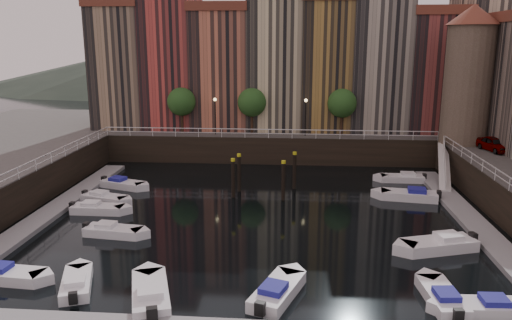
# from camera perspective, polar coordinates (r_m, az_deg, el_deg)

# --- Properties ---
(ground) EXTENTS (200.00, 200.00, 0.00)m
(ground) POSITION_cam_1_polar(r_m,az_deg,el_deg) (39.69, 0.12, -6.10)
(ground) COLOR black
(ground) RESTS_ON ground
(quay_far) EXTENTS (80.00, 20.00, 3.00)m
(quay_far) POSITION_cam_1_polar(r_m,az_deg,el_deg) (64.45, 1.91, 2.90)
(quay_far) COLOR black
(quay_far) RESTS_ON ground
(dock_left) EXTENTS (2.00, 28.00, 0.35)m
(dock_left) POSITION_cam_1_polar(r_m,az_deg,el_deg) (43.05, -22.13, -5.31)
(dock_left) COLOR gray
(dock_left) RESTS_ON ground
(dock_right) EXTENTS (2.00, 28.00, 0.35)m
(dock_right) POSITION_cam_1_polar(r_m,az_deg,el_deg) (40.82, 23.47, -6.44)
(dock_right) COLOR gray
(dock_right) RESTS_ON ground
(mountains) EXTENTS (145.00, 100.00, 18.00)m
(mountains) POSITION_cam_1_polar(r_m,az_deg,el_deg) (147.40, 4.18, 11.31)
(mountains) COLOR #2D382D
(mountains) RESTS_ON ground
(far_terrace) EXTENTS (48.70, 10.30, 17.50)m
(far_terrace) POSITION_cam_1_polar(r_m,az_deg,el_deg) (60.84, 5.05, 11.20)
(far_terrace) COLOR #977C60
(far_terrace) RESTS_ON quay_far
(corner_tower) EXTENTS (5.20, 5.20, 13.80)m
(corner_tower) POSITION_cam_1_polar(r_m,az_deg,el_deg) (54.64, 23.11, 9.15)
(corner_tower) COLOR #6B5B4C
(corner_tower) RESTS_ON quay_right
(promenade_trees) EXTENTS (21.20, 3.20, 5.20)m
(promenade_trees) POSITION_cam_1_polar(r_m,az_deg,el_deg) (56.06, 0.20, 6.58)
(promenade_trees) COLOR black
(promenade_trees) RESTS_ON quay_far
(street_lamps) EXTENTS (10.36, 0.36, 4.18)m
(street_lamps) POSITION_cam_1_polar(r_m,az_deg,el_deg) (55.13, 0.47, 5.74)
(street_lamps) COLOR black
(street_lamps) RESTS_ON quay_far
(railings) EXTENTS (36.08, 34.04, 0.52)m
(railings) POSITION_cam_1_polar(r_m,az_deg,el_deg) (43.33, 0.62, 0.79)
(railings) COLOR white
(railings) RESTS_ON ground
(gangway) EXTENTS (2.78, 8.32, 3.73)m
(gangway) POSITION_cam_1_polar(r_m,az_deg,el_deg) (50.67, 20.71, -0.40)
(gangway) COLOR white
(gangway) RESTS_ON ground
(mooring_pilings) EXTENTS (5.64, 3.84, 3.78)m
(mooring_pilings) POSITION_cam_1_polar(r_m,az_deg,el_deg) (44.06, 0.76, -1.86)
(mooring_pilings) COLOR black
(mooring_pilings) RESTS_ON ground
(boat_left_0) EXTENTS (4.46, 1.92, 1.01)m
(boat_left_0) POSITION_cam_1_polar(r_m,az_deg,el_deg) (32.34, -26.65, -11.65)
(boat_left_0) COLOR white
(boat_left_0) RESTS_ON ground
(boat_left_2) EXTENTS (4.31, 1.57, 0.99)m
(boat_left_2) POSITION_cam_1_polar(r_m,az_deg,el_deg) (41.66, -17.74, -5.32)
(boat_left_2) COLOR white
(boat_left_2) RESTS_ON ground
(boat_left_3) EXTENTS (4.30, 2.57, 0.96)m
(boat_left_3) POSITION_cam_1_polar(r_m,az_deg,el_deg) (44.25, -17.00, -4.19)
(boat_left_3) COLOR white
(boat_left_3) RESTS_ON ground
(boat_left_4) EXTENTS (4.56, 2.88, 1.03)m
(boat_left_4) POSITION_cam_1_polar(r_m,az_deg,el_deg) (48.03, -15.06, -2.65)
(boat_left_4) COLOR white
(boat_left_4) RESTS_ON ground
(boat_right_0) EXTENTS (4.30, 1.69, 0.98)m
(boat_right_0) POSITION_cam_1_polar(r_m,az_deg,el_deg) (28.33, 24.65, -15.08)
(boat_right_0) COLOR white
(boat_right_0) RESTS_ON ground
(boat_right_1) EXTENTS (5.22, 3.25, 1.17)m
(boat_right_1) POSITION_cam_1_polar(r_m,az_deg,el_deg) (35.00, 20.34, -9.04)
(boat_right_1) COLOR white
(boat_right_1) RESTS_ON ground
(boat_right_3) EXTENTS (5.05, 2.45, 1.13)m
(boat_right_3) POSITION_cam_1_polar(r_m,az_deg,el_deg) (44.90, 17.23, -3.88)
(boat_right_3) COLOR white
(boat_right_3) RESTS_ON ground
(boat_right_4) EXTENTS (4.30, 1.61, 0.99)m
(boat_right_4) POSITION_cam_1_polar(r_m,az_deg,el_deg) (50.45, 16.47, -2.00)
(boat_right_4) COLOR white
(boat_right_4) RESTS_ON ground
(boat_near_0) EXTENTS (2.71, 4.22, 0.95)m
(boat_near_0) POSITION_cam_1_polar(r_m,az_deg,el_deg) (29.83, -19.82, -13.15)
(boat_near_0) COLOR white
(boat_near_0) RESTS_ON ground
(boat_near_1) EXTENTS (3.23, 5.16, 1.16)m
(boat_near_1) POSITION_cam_1_polar(r_m,az_deg,el_deg) (27.48, -11.98, -14.83)
(boat_near_1) COLOR white
(boat_near_1) RESTS_ON ground
(boat_near_2) EXTENTS (3.09, 4.81, 1.08)m
(boat_near_2) POSITION_cam_1_polar(r_m,az_deg,el_deg) (27.26, 2.39, -14.84)
(boat_near_2) COLOR white
(boat_near_2) RESTS_ON ground
(boat_near_3) EXTENTS (1.92, 4.40, 1.00)m
(boat_near_3) POSITION_cam_1_polar(r_m,az_deg,el_deg) (28.48, 20.54, -14.50)
(boat_near_3) COLOR white
(boat_near_3) RESTS_ON ground
(car_a) EXTENTS (2.52, 4.29, 1.37)m
(car_a) POSITION_cam_1_polar(r_m,az_deg,el_deg) (52.34, 25.58, 1.55)
(car_a) COLOR gray
(car_a) RESTS_ON quay_right
(boat_extra_886) EXTENTS (4.33, 2.01, 0.98)m
(boat_extra_886) POSITION_cam_1_polar(r_m,az_deg,el_deg) (36.67, -16.12, -7.79)
(boat_extra_886) COLOR white
(boat_extra_886) RESTS_ON ground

